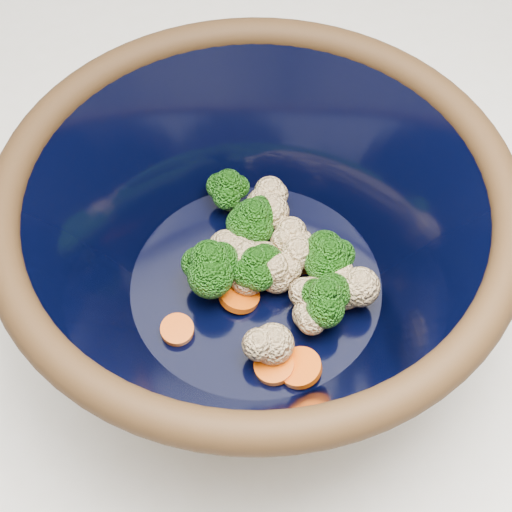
# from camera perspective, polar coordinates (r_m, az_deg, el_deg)

# --- Properties ---
(ground) EXTENTS (3.00, 3.00, 0.00)m
(ground) POSITION_cam_1_polar(r_m,az_deg,el_deg) (1.48, -0.29, -18.01)
(ground) COLOR #9E7A54
(ground) RESTS_ON ground
(counter) EXTENTS (1.20, 1.20, 0.90)m
(counter) POSITION_cam_1_polar(r_m,az_deg,el_deg) (1.06, -0.39, -10.87)
(counter) COLOR silver
(counter) RESTS_ON ground
(mixing_bowl) EXTENTS (0.43, 0.43, 0.16)m
(mixing_bowl) POSITION_cam_1_polar(r_m,az_deg,el_deg) (0.53, -0.00, 0.96)
(mixing_bowl) COLOR black
(mixing_bowl) RESTS_ON counter
(vegetable_pile) EXTENTS (0.16, 0.20, 0.06)m
(vegetable_pile) POSITION_cam_1_polar(r_m,az_deg,el_deg) (0.56, 1.10, -0.37)
(vegetable_pile) COLOR #608442
(vegetable_pile) RESTS_ON mixing_bowl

